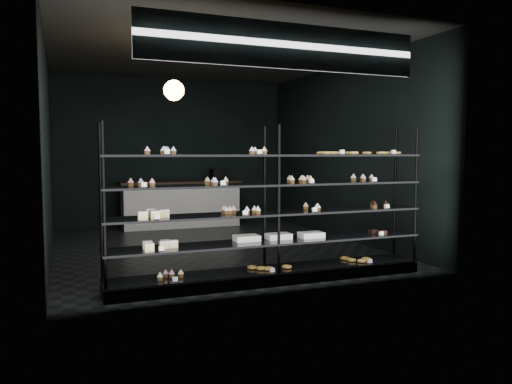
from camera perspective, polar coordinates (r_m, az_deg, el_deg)
room at (r=8.33m, az=-5.13°, el=4.59°), size 5.01×6.01×3.20m
display_shelf at (r=6.09m, az=1.53°, el=-4.50°), size 4.00×0.50×1.91m
signage at (r=5.70m, az=3.38°, el=16.33°), size 3.30×0.05×0.50m
pendant_lamp at (r=7.16m, az=-9.37°, el=11.41°), size 0.28×0.28×0.87m
service_counter at (r=10.81m, az=-8.51°, el=-1.30°), size 2.55×0.65×1.23m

